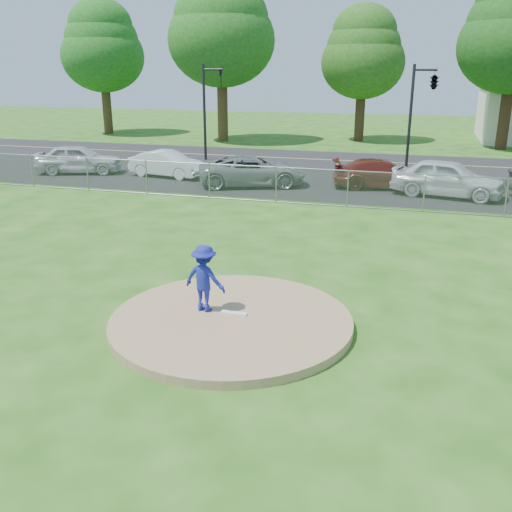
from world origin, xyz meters
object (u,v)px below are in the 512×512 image
(parked_car_pearl, at_px, (448,178))
(tree_left, at_px, (221,26))
(parked_car_gray, at_px, (252,171))
(pitcher, at_px, (204,278))
(traffic_signal_left, at_px, (208,103))
(traffic_cone, at_px, (227,176))
(parked_car_darkred, at_px, (382,174))
(tree_far_left, at_px, (102,45))
(tree_center, at_px, (363,52))
(parked_car_silver, at_px, (79,159))
(parked_car_white, at_px, (167,164))
(traffic_signal_center, at_px, (432,83))

(parked_car_pearl, bearing_deg, tree_left, 56.92)
(tree_left, xyz_separation_m, parked_car_gray, (7.02, -15.90, -7.52))
(tree_left, xyz_separation_m, pitcher, (10.30, -30.77, -7.27))
(pitcher, bearing_deg, parked_car_gray, -66.98)
(traffic_signal_left, distance_m, traffic_cone, 8.08)
(tree_left, xyz_separation_m, parked_car_darkred, (13.07, -14.72, -7.56))
(tree_far_left, distance_m, tree_center, 21.03)
(tree_left, height_order, pitcher, tree_left)
(traffic_cone, xyz_separation_m, parked_car_darkred, (7.39, 0.95, 0.32))
(parked_car_darkred, xyz_separation_m, parked_car_pearl, (2.89, -1.09, 0.15))
(parked_car_silver, bearing_deg, traffic_cone, -110.62)
(tree_center, bearing_deg, tree_left, -163.30)
(tree_far_left, distance_m, pitcher, 39.55)
(tree_left, bearing_deg, parked_car_darkred, -48.40)
(parked_car_white, height_order, parked_car_pearl, parked_car_pearl)
(traffic_signal_left, xyz_separation_m, parked_car_white, (-0.11, -5.89, -2.69))
(tree_left, xyz_separation_m, tree_center, (10.00, 3.00, -1.77))
(tree_far_left, xyz_separation_m, pitcher, (21.30, -32.77, -6.08))
(pitcher, height_order, parked_car_pearl, pitcher)
(parked_car_pearl, bearing_deg, traffic_signal_center, 19.91)
(traffic_signal_left, xyz_separation_m, traffic_cone, (3.44, -6.67, -3.00))
(tree_left, relative_size, parked_car_darkred, 2.71)
(traffic_cone, relative_size, parked_car_pearl, 0.15)
(parked_car_darkred, bearing_deg, parked_car_pearl, -123.34)
(traffic_cone, bearing_deg, tree_far_left, 133.35)
(traffic_signal_left, relative_size, pitcher, 3.61)
(traffic_cone, xyz_separation_m, parked_car_pearl, (10.28, -0.14, 0.47))
(tree_far_left, relative_size, parked_car_darkred, 2.32)
(tree_center, xyz_separation_m, parked_car_gray, (-2.98, -18.90, -5.75))
(pitcher, relative_size, parked_car_pearl, 0.32)
(parked_car_white, distance_m, parked_car_pearl, 13.86)
(pitcher, height_order, traffic_cone, pitcher)
(tree_far_left, bearing_deg, traffic_cone, -46.65)
(parked_car_white, relative_size, parked_car_pearl, 0.84)
(traffic_signal_center, relative_size, parked_car_white, 1.39)
(parked_car_darkred, bearing_deg, parked_car_silver, 79.17)
(tree_far_left, distance_m, tree_left, 11.24)
(parked_car_silver, xyz_separation_m, parked_car_gray, (9.89, -0.66, -0.05))
(traffic_signal_left, bearing_deg, tree_left, 103.96)
(traffic_signal_left, distance_m, traffic_signal_center, 12.79)
(parked_car_white, relative_size, parked_car_darkred, 0.87)
(parked_car_silver, xyz_separation_m, parked_car_darkred, (15.93, 0.53, -0.09))
(tree_left, distance_m, traffic_cone, 18.43)
(traffic_signal_left, bearing_deg, tree_far_left, 140.27)
(parked_car_darkred, height_order, parked_car_pearl, parked_car_pearl)
(parked_car_gray, bearing_deg, tree_left, 3.42)
(tree_center, height_order, pitcher, tree_center)
(traffic_signal_center, xyz_separation_m, parked_car_pearl, (0.99, -6.81, -3.78))
(tree_left, bearing_deg, tree_far_left, 169.70)
(parked_car_silver, bearing_deg, tree_left, -28.44)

